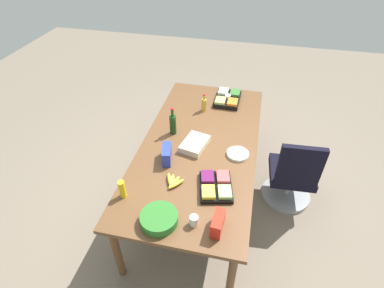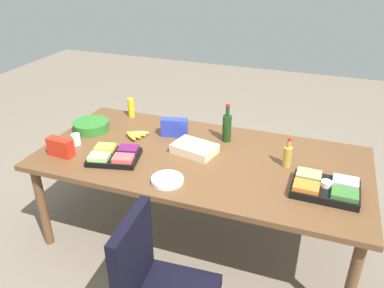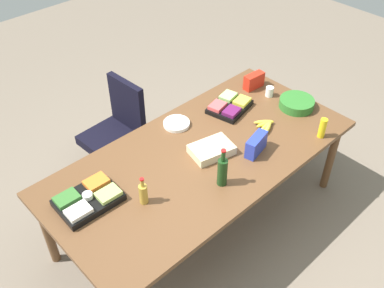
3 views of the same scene
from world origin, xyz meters
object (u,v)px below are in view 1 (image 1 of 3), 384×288
Objects in this scene: dressing_bottle at (204,104)px; paper_plate_stack at (238,154)px; office_chair at (291,178)px; paper_cup at (194,221)px; salad_bowl at (159,219)px; fruit_platter at (216,186)px; conference_table at (200,148)px; chip_bag_red at (218,223)px; banana_bunch at (173,182)px; chip_bag_blue at (167,154)px; sheet_cake at (195,144)px; veggie_tray at (228,98)px; wine_bottle at (173,124)px; mustard_bottle at (122,189)px.

dressing_bottle reaches higher than paper_plate_stack.
office_chair is 10.38× the size of paper_cup.
fruit_platter is at bearing -40.49° from salad_bowl.
chip_bag_red reaches higher than conference_table.
banana_bunch is (-0.74, 1.14, 0.44)m from office_chair.
office_chair is 4.25× the size of chip_bag_blue.
chip_bag_red is at bearing -161.04° from conference_table.
veggie_tray is (0.97, -0.21, 0.00)m from sheet_cake.
wine_bottle is at bearing 23.08° from paper_cup.
dressing_bottle reaches higher than conference_table.
chip_bag_blue is 1.11× the size of banana_bunch.
fruit_platter is at bearing 11.13° from chip_bag_red.
sheet_cake reaches higher than paper_plate_stack.
chip_bag_red is at bearing -138.26° from chip_bag_blue.
banana_bunch is 0.56m from sheet_cake.
chip_bag_blue is 1.30m from veggie_tray.
wine_bottle reaches higher than chip_bag_blue.
paper_cup reaches higher than conference_table.
fruit_platter is 1.30× the size of wine_bottle.
office_chair is at bearing -44.56° from salad_bowl.
wine_bottle is at bearing 39.62° from fruit_platter.
paper_cup is (-1.00, -0.16, 0.11)m from conference_table.
dressing_bottle is at bearing 33.66° from paper_plate_stack.
conference_table is 5.96× the size of fruit_platter.
chip_bag_blue is 0.97m from dressing_bottle.
sheet_cake is at bearing 167.62° from veggie_tray.
chip_bag_blue is 0.73× the size of salad_bowl.
salad_bowl is 0.95× the size of wine_bottle.
office_chair is 1.87m from mustard_bottle.
mustard_bottle is at bearing 79.85° from chip_bag_red.
office_chair is at bearing -89.64° from wine_bottle.
sheet_cake is 0.77× the size of fruit_platter.
mustard_bottle is 1.18m from paper_plate_stack.
paper_plate_stack is (0.90, -0.25, -0.03)m from paper_cup.
chip_bag_blue is at bearing -172.59° from wine_bottle.
mustard_bottle reaches higher than salad_bowl.
chip_bag_red is (-0.38, -0.46, 0.04)m from banana_bunch.
office_chair is 1.31m from dressing_bottle.
mustard_bottle reaches higher than chip_bag_blue.
veggie_tray is 2.47× the size of mustard_bottle.
chip_bag_red is 0.91× the size of paper_plate_stack.
salad_bowl is (-0.97, 0.08, 0.00)m from sheet_cake.
paper_plate_stack is (-1.01, -0.23, -0.02)m from veggie_tray.
veggie_tray is at bearing -20.97° from mustard_bottle.
office_chair is 2.92× the size of sheet_cake.
veggie_tray is 1.90m from paper_cup.
mustard_bottle is at bearing 129.58° from paper_plate_stack.
paper_plate_stack is at bearing 109.81° from office_chair.
sheet_cake is 1.60× the size of chip_bag_red.
salad_bowl is at bearing -116.10° from mustard_bottle.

